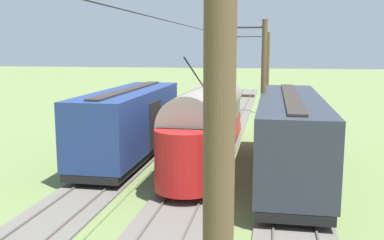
{
  "coord_description": "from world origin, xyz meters",
  "views": [
    {
      "loc": [
        -3.43,
        26.28,
        6.27
      ],
      "look_at": [
        0.81,
        2.93,
        2.37
      ],
      "focal_mm": 41.39,
      "sensor_mm": 36.0,
      "label": 1
    }
  ],
  "objects_px": {
    "coach_far_siding": "(130,122)",
    "switch_stand": "(299,114)",
    "catenary_pole_foreground": "(267,72)",
    "vintage_streetcar": "(209,120)",
    "catenary_pole_mid_near": "(262,91)",
    "boxcar_adjacent": "(290,134)"
  },
  "relations": [
    {
      "from": "catenary_pole_foreground",
      "to": "boxcar_adjacent",
      "type": "bearing_deg",
      "value": 93.87
    },
    {
      "from": "vintage_streetcar",
      "to": "boxcar_adjacent",
      "type": "bearing_deg",
      "value": 146.89
    },
    {
      "from": "catenary_pole_foreground",
      "to": "switch_stand",
      "type": "xyz_separation_m",
      "value": [
        -2.81,
        4.54,
        -3.32
      ]
    },
    {
      "from": "boxcar_adjacent",
      "to": "vintage_streetcar",
      "type": "bearing_deg",
      "value": -33.11
    },
    {
      "from": "vintage_streetcar",
      "to": "coach_far_siding",
      "type": "height_order",
      "value": "vintage_streetcar"
    },
    {
      "from": "catenary_pole_mid_near",
      "to": "coach_far_siding",
      "type": "bearing_deg",
      "value": -1.71
    },
    {
      "from": "coach_far_siding",
      "to": "catenary_pole_mid_near",
      "type": "height_order",
      "value": "catenary_pole_mid_near"
    },
    {
      "from": "catenary_pole_foreground",
      "to": "switch_stand",
      "type": "distance_m",
      "value": 6.29
    },
    {
      "from": "boxcar_adjacent",
      "to": "switch_stand",
      "type": "height_order",
      "value": "boxcar_adjacent"
    },
    {
      "from": "coach_far_siding",
      "to": "catenary_pole_foreground",
      "type": "xyz_separation_m",
      "value": [
        -7.23,
        -19.15,
        1.86
      ]
    },
    {
      "from": "vintage_streetcar",
      "to": "catenary_pole_foreground",
      "type": "height_order",
      "value": "catenary_pole_foreground"
    },
    {
      "from": "catenary_pole_foreground",
      "to": "switch_stand",
      "type": "bearing_deg",
      "value": 121.73
    },
    {
      "from": "vintage_streetcar",
      "to": "catenary_pole_mid_near",
      "type": "distance_m",
      "value": 3.59
    },
    {
      "from": "catenary_pole_foreground",
      "to": "catenary_pole_mid_near",
      "type": "bearing_deg",
      "value": 90.0
    },
    {
      "from": "boxcar_adjacent",
      "to": "catenary_pole_mid_near",
      "type": "relative_size",
      "value": 1.8
    },
    {
      "from": "catenary_pole_mid_near",
      "to": "switch_stand",
      "type": "bearing_deg",
      "value": -100.72
    },
    {
      "from": "coach_far_siding",
      "to": "switch_stand",
      "type": "xyz_separation_m",
      "value": [
        -10.04,
        -14.61,
        -1.46
      ]
    },
    {
      "from": "boxcar_adjacent",
      "to": "coach_far_siding",
      "type": "distance_m",
      "value": 8.86
    },
    {
      "from": "vintage_streetcar",
      "to": "switch_stand",
      "type": "distance_m",
      "value": 14.9
    },
    {
      "from": "boxcar_adjacent",
      "to": "catenary_pole_foreground",
      "type": "distance_m",
      "value": 21.16
    },
    {
      "from": "vintage_streetcar",
      "to": "catenary_pole_foreground",
      "type": "distance_m",
      "value": 18.52
    },
    {
      "from": "coach_far_siding",
      "to": "catenary_pole_foreground",
      "type": "distance_m",
      "value": 20.56
    }
  ]
}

